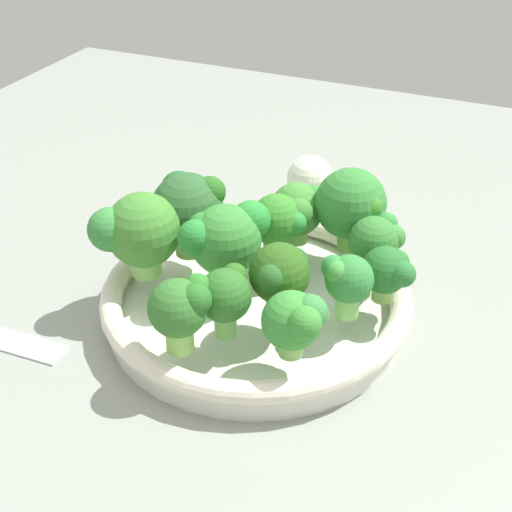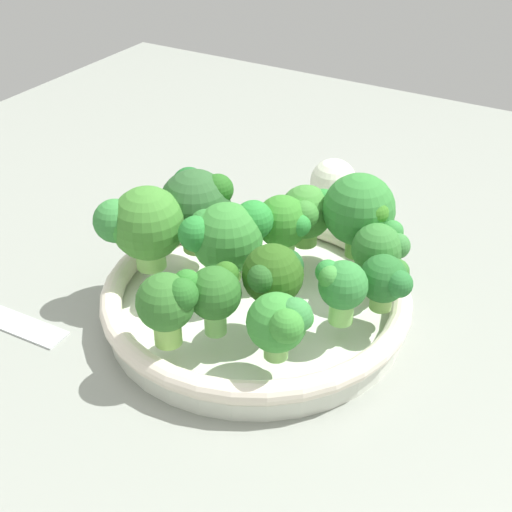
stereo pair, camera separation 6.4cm
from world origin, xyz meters
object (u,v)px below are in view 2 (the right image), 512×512
object	(u,v)px
broccoli_floret_2	(216,292)
broccoli_floret_11	(227,236)
broccoli_floret_5	(281,323)
garlic_bulb	(333,182)
broccoli_floret_1	(309,212)
broccoli_floret_9	(271,275)
bowl	(256,300)
broccoli_floret_4	(286,224)
broccoli_floret_6	(359,208)
broccoli_floret_8	(169,302)
broccoli_floret_10	(139,226)
broccoli_floret_3	(380,250)
broccoli_floret_12	(196,204)
broccoli_floret_0	(340,286)
broccoli_floret_7	(387,280)

from	to	relation	value
broccoli_floret_2	broccoli_floret_11	bearing A→B (deg)	-153.95
broccoli_floret_5	garlic_bulb	xyz separation A→B (cm)	(-31.06, -10.02, -4.36)
broccoli_floret_1	broccoli_floret_9	distance (cm)	12.05
bowl	broccoli_floret_1	distance (cm)	9.99
broccoli_floret_4	broccoli_floret_6	distance (cm)	6.98
broccoli_floret_8	broccoli_floret_11	world-z (taller)	broccoli_floret_11
bowl	broccoli_floret_8	bearing A→B (deg)	-9.49
broccoli_floret_11	broccoli_floret_10	bearing A→B (deg)	-69.17
broccoli_floret_3	broccoli_floret_6	world-z (taller)	broccoli_floret_6
bowl	broccoli_floret_6	bearing A→B (deg)	148.29
broccoli_floret_5	broccoli_floret_6	xyz separation A→B (cm)	(-16.91, -1.06, 1.46)
broccoli_floret_1	broccoli_floret_12	xyz separation A→B (cm)	(5.93, -8.83, 1.27)
broccoli_floret_0	broccoli_floret_10	distance (cm)	19.07
broccoli_floret_6	broccoli_floret_7	distance (cm)	8.98
broccoli_floret_1	broccoli_floret_2	world-z (taller)	same
broccoli_floret_0	garlic_bulb	size ratio (longest dim) A/B	1.05
bowl	broccoli_floret_0	distance (cm)	10.17
broccoli_floret_0	broccoli_floret_8	bearing A→B (deg)	-48.14
broccoli_floret_1	garlic_bulb	xyz separation A→B (cm)	(-14.92, -4.18, -4.44)
broccoli_floret_6	broccoli_floret_4	bearing A→B (deg)	-49.95
broccoli_floret_3	broccoli_floret_5	world-z (taller)	same
bowl	broccoli_floret_0	bearing A→B (deg)	82.57
broccoli_floret_4	broccoli_floret_9	world-z (taller)	broccoli_floret_9
broccoli_floret_2	broccoli_floret_7	distance (cm)	14.45
broccoli_floret_6	broccoli_floret_12	bearing A→B (deg)	-63.81
broccoli_floret_7	bowl	bearing A→B (deg)	-77.84
broccoli_floret_9	broccoli_floret_11	bearing A→B (deg)	-116.66
broccoli_floret_4	broccoli_floret_10	world-z (taller)	broccoli_floret_10
broccoli_floret_4	broccoli_floret_10	bearing A→B (deg)	-53.79
broccoli_floret_2	broccoli_floret_0	bearing A→B (deg)	127.74
bowl	broccoli_floret_5	distance (cm)	11.51
broccoli_floret_4	broccoli_floret_6	size ratio (longest dim) A/B	0.80
broccoli_floret_6	broccoli_floret_9	distance (cm)	12.79
broccoli_floret_4	broccoli_floret_6	xyz separation A→B (cm)	(-4.45, 5.30, 0.93)
bowl	broccoli_floret_1	size ratio (longest dim) A/B	4.60
broccoli_floret_5	broccoli_floret_6	size ratio (longest dim) A/B	0.68
broccoli_floret_2	broccoli_floret_6	xyz separation A→B (cm)	(-16.50, 5.07, 1.09)
bowl	broccoli_floret_12	world-z (taller)	broccoli_floret_12
broccoli_floret_10	broccoli_floret_12	distance (cm)	6.09
broccoli_floret_7	garlic_bulb	distance (cm)	25.74
garlic_bulb	broccoli_floret_8	bearing A→B (deg)	2.64
broccoli_floret_9	garlic_bulb	distance (cm)	27.97
broccoli_floret_8	broccoli_floret_10	world-z (taller)	broccoli_floret_10
broccoli_floret_2	broccoli_floret_3	size ratio (longest dim) A/B	1.07
broccoli_floret_9	broccoli_floret_12	xyz separation A→B (cm)	(-5.85, -11.28, 0.66)
garlic_bulb	broccoli_floret_5	bearing A→B (deg)	17.88
broccoli_floret_9	broccoli_floret_12	size ratio (longest dim) A/B	0.83
broccoli_floret_3	broccoli_floret_9	xyz separation A→B (cm)	(9.44, -5.76, 0.92)
broccoli_floret_7	broccoli_floret_12	distance (cm)	19.27
broccoli_floret_11	broccoli_floret_1	bearing A→B (deg)	156.68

